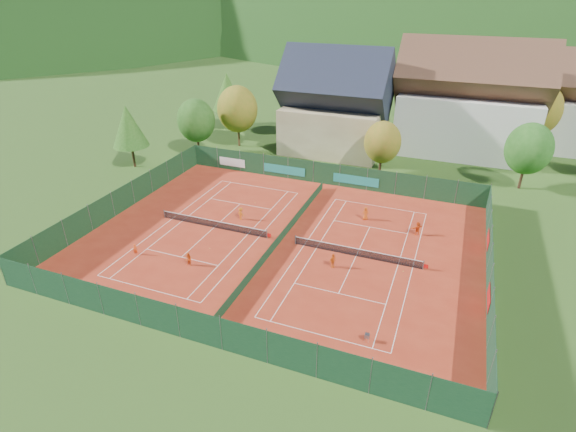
# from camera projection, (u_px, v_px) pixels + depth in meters

# --- Properties ---
(ground) EXTENTS (600.00, 600.00, 0.00)m
(ground) POSITION_uv_depth(u_px,v_px,m) (281.00, 241.00, 46.90)
(ground) COLOR #294C17
(ground) RESTS_ON ground
(clay_pad) EXTENTS (40.00, 32.00, 0.01)m
(clay_pad) POSITION_uv_depth(u_px,v_px,m) (281.00, 241.00, 46.88)
(clay_pad) COLOR #9F2B17
(clay_pad) RESTS_ON ground
(court_markings_left) EXTENTS (11.03, 23.83, 0.00)m
(court_markings_left) POSITION_uv_depth(u_px,v_px,m) (214.00, 228.00, 49.45)
(court_markings_left) COLOR white
(court_markings_left) RESTS_ON ground
(court_markings_right) EXTENTS (11.03, 23.83, 0.00)m
(court_markings_right) POSITION_uv_depth(u_px,v_px,m) (356.00, 256.00, 44.31)
(court_markings_right) COLOR white
(court_markings_right) RESTS_ON ground
(tennis_net_left) EXTENTS (13.30, 0.10, 1.02)m
(tennis_net_left) POSITION_uv_depth(u_px,v_px,m) (215.00, 224.00, 49.18)
(tennis_net_left) COLOR #59595B
(tennis_net_left) RESTS_ON ground
(tennis_net_right) EXTENTS (13.30, 0.10, 1.02)m
(tennis_net_right) POSITION_uv_depth(u_px,v_px,m) (358.00, 252.00, 44.03)
(tennis_net_right) COLOR #59595B
(tennis_net_right) RESTS_ON ground
(court_divider) EXTENTS (0.03, 28.80, 1.00)m
(court_divider) POSITION_uv_depth(u_px,v_px,m) (281.00, 237.00, 46.65)
(court_divider) COLOR #14381F
(court_divider) RESTS_ON ground
(fence_north) EXTENTS (40.00, 0.10, 3.00)m
(fence_north) POSITION_uv_depth(u_px,v_px,m) (323.00, 173.00, 59.55)
(fence_north) COLOR #14381D
(fence_north) RESTS_ON ground
(fence_south) EXTENTS (40.00, 0.04, 3.00)m
(fence_south) POSITION_uv_depth(u_px,v_px,m) (199.00, 328.00, 32.99)
(fence_south) COLOR #12331D
(fence_south) RESTS_ON ground
(fence_west) EXTENTS (0.04, 32.00, 3.00)m
(fence_west) POSITION_uv_depth(u_px,v_px,m) (123.00, 198.00, 52.62)
(fence_west) COLOR #153A1C
(fence_west) RESTS_ON ground
(fence_east) EXTENTS (0.09, 32.00, 3.00)m
(fence_east) POSITION_uv_depth(u_px,v_px,m) (490.00, 269.00, 39.81)
(fence_east) COLOR #12331F
(fence_east) RESTS_ON ground
(chalet) EXTENTS (16.20, 12.00, 16.00)m
(chalet) POSITION_uv_depth(u_px,v_px,m) (336.00, 108.00, 69.54)
(chalet) COLOR beige
(chalet) RESTS_ON ground
(hotel_block_a) EXTENTS (21.60, 11.00, 17.25)m
(hotel_block_a) POSITION_uv_depth(u_px,v_px,m) (468.00, 106.00, 68.02)
(hotel_block_a) COLOR silver
(hotel_block_a) RESTS_ON ground
(hotel_block_b) EXTENTS (17.28, 10.00, 15.50)m
(hotel_block_b) POSITION_uv_depth(u_px,v_px,m) (563.00, 107.00, 70.48)
(hotel_block_b) COLOR silver
(hotel_block_b) RESTS_ON ground
(tree_west_front) EXTENTS (5.72, 5.72, 8.69)m
(tree_west_front) POSITION_uv_depth(u_px,v_px,m) (196.00, 120.00, 67.97)
(tree_west_front) COLOR #4B311A
(tree_west_front) RESTS_ON ground
(tree_west_mid) EXTENTS (6.44, 6.44, 9.78)m
(tree_west_mid) POSITION_uv_depth(u_px,v_px,m) (237.00, 109.00, 71.32)
(tree_west_mid) COLOR #4D351B
(tree_west_mid) RESTS_ON ground
(tree_west_back) EXTENTS (5.60, 5.60, 10.00)m
(tree_west_back) POSITION_uv_depth(u_px,v_px,m) (228.00, 92.00, 79.54)
(tree_west_back) COLOR #483119
(tree_west_back) RESTS_ON ground
(tree_center) EXTENTS (5.01, 5.01, 7.60)m
(tree_center) POSITION_uv_depth(u_px,v_px,m) (383.00, 142.00, 60.92)
(tree_center) COLOR #432618
(tree_center) RESTS_ON ground
(tree_east_front) EXTENTS (5.72, 5.72, 8.69)m
(tree_east_front) POSITION_uv_depth(u_px,v_px,m) (529.00, 149.00, 56.47)
(tree_east_front) COLOR #432718
(tree_east_front) RESTS_ON ground
(tree_west_side) EXTENTS (5.04, 5.04, 9.00)m
(tree_west_side) POSITION_uv_depth(u_px,v_px,m) (128.00, 126.00, 62.99)
(tree_west_side) COLOR #432C18
(tree_west_side) RESTS_ON ground
(tree_east_back) EXTENTS (7.15, 7.15, 10.86)m
(tree_east_back) POSITION_uv_depth(u_px,v_px,m) (537.00, 110.00, 68.40)
(tree_east_back) COLOR #482919
(tree_east_back) RESTS_ON ground
(mountain_backdrop) EXTENTS (820.00, 530.00, 242.00)m
(mountain_backdrop) POSITION_uv_depth(u_px,v_px,m) (487.00, 111.00, 248.79)
(mountain_backdrop) COLOR black
(mountain_backdrop) RESTS_ON ground
(ball_hopper) EXTENTS (0.34, 0.34, 0.80)m
(ball_hopper) POSITION_uv_depth(u_px,v_px,m) (367.00, 336.00, 33.60)
(ball_hopper) COLOR slate
(ball_hopper) RESTS_ON ground
(loose_ball_0) EXTENTS (0.07, 0.07, 0.07)m
(loose_ball_0) POSITION_uv_depth(u_px,v_px,m) (210.00, 248.00, 45.56)
(loose_ball_0) COLOR #CCD833
(loose_ball_0) RESTS_ON ground
(loose_ball_1) EXTENTS (0.07, 0.07, 0.07)m
(loose_ball_1) POSITION_uv_depth(u_px,v_px,m) (275.00, 323.00, 35.58)
(loose_ball_1) COLOR #CCD833
(loose_ball_1) RESTS_ON ground
(loose_ball_2) EXTENTS (0.07, 0.07, 0.07)m
(loose_ball_2) POSITION_uv_depth(u_px,v_px,m) (336.00, 221.00, 50.84)
(loose_ball_2) COLOR #CCD833
(loose_ball_2) RESTS_ON ground
(loose_ball_3) EXTENTS (0.07, 0.07, 0.07)m
(loose_ball_3) POSITION_uv_depth(u_px,v_px,m) (255.00, 203.00, 54.93)
(loose_ball_3) COLOR #CCD833
(loose_ball_3) RESTS_ON ground
(loose_ball_4) EXTENTS (0.07, 0.07, 0.07)m
(loose_ball_4) POSITION_uv_depth(u_px,v_px,m) (403.00, 271.00, 41.95)
(loose_ball_4) COLOR #CCD833
(loose_ball_4) RESTS_ON ground
(player_left_near) EXTENTS (0.51, 0.45, 1.18)m
(player_left_near) POSITION_uv_depth(u_px,v_px,m) (135.00, 249.00, 44.34)
(player_left_near) COLOR #F64C15
(player_left_near) RESTS_ON ground
(player_left_mid) EXTENTS (0.78, 0.68, 1.39)m
(player_left_mid) POSITION_uv_depth(u_px,v_px,m) (189.00, 259.00, 42.55)
(player_left_mid) COLOR #E65114
(player_left_mid) RESTS_ON ground
(player_left_far) EXTENTS (1.09, 0.86, 1.48)m
(player_left_far) POSITION_uv_depth(u_px,v_px,m) (241.00, 214.00, 50.87)
(player_left_far) COLOR orange
(player_left_far) RESTS_ON ground
(player_right_near) EXTENTS (0.70, 0.93, 1.46)m
(player_right_near) POSITION_uv_depth(u_px,v_px,m) (333.00, 261.00, 42.30)
(player_right_near) COLOR #DC5D13
(player_right_near) RESTS_ON ground
(player_right_far_a) EXTENTS (0.89, 0.76, 1.55)m
(player_right_far_a) POSITION_uv_depth(u_px,v_px,m) (366.00, 213.00, 50.81)
(player_right_far_a) COLOR #D25012
(player_right_far_a) RESTS_ON ground
(player_right_far_b) EXTENTS (1.35, 1.31, 1.54)m
(player_right_far_b) POSITION_uv_depth(u_px,v_px,m) (418.00, 228.00, 47.77)
(player_right_far_b) COLOR #E04713
(player_right_far_b) RESTS_ON ground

